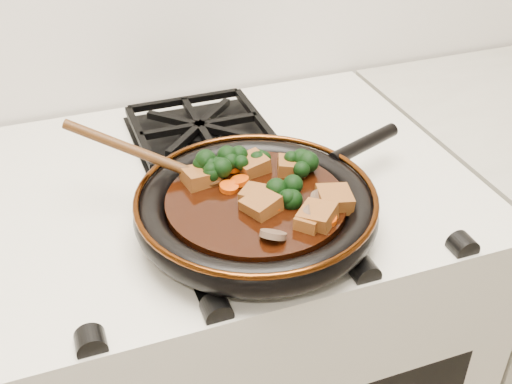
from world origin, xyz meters
name	(u,v)px	position (x,y,z in m)	size (l,w,h in m)	color
stove	(231,367)	(0.00, 1.69, 0.45)	(0.76, 0.60, 0.90)	silver
burner_grate_front	(255,221)	(0.00, 1.55, 0.91)	(0.23, 0.23, 0.03)	black
burner_grate_back	(200,130)	(0.00, 1.83, 0.91)	(0.23, 0.23, 0.03)	black
skillet	(257,207)	(0.00, 1.54, 0.94)	(0.45, 0.34, 0.05)	black
braising_sauce	(256,205)	(0.00, 1.54, 0.95)	(0.25, 0.25, 0.02)	black
tofu_cube_0	(309,222)	(0.04, 1.46, 0.97)	(0.03, 0.03, 0.02)	brown
tofu_cube_1	(200,177)	(-0.06, 1.61, 0.97)	(0.04, 0.05, 0.02)	brown
tofu_cube_2	(292,167)	(0.07, 1.59, 0.97)	(0.04, 0.04, 0.02)	brown
tofu_cube_3	(317,217)	(0.05, 1.47, 0.97)	(0.04, 0.04, 0.02)	brown
tofu_cube_4	(334,199)	(0.09, 1.49, 0.97)	(0.04, 0.04, 0.02)	brown
tofu_cube_5	(252,165)	(0.02, 1.61, 0.97)	(0.04, 0.04, 0.02)	brown
tofu_cube_6	(261,205)	(0.00, 1.51, 0.97)	(0.04, 0.04, 0.02)	brown
tofu_cube_7	(256,196)	(0.00, 1.54, 0.97)	(0.04, 0.04, 0.02)	brown
broccoli_floret_0	(288,196)	(0.04, 1.52, 0.97)	(0.06, 0.06, 0.05)	black
broccoli_floret_1	(303,167)	(0.09, 1.58, 0.97)	(0.06, 0.06, 0.05)	black
broccoli_floret_2	(253,159)	(0.03, 1.63, 0.97)	(0.05, 0.05, 0.05)	black
broccoli_floret_3	(216,170)	(-0.04, 1.61, 0.97)	(0.06, 0.06, 0.05)	black
broccoli_floret_4	(237,164)	(0.00, 1.62, 0.97)	(0.06, 0.06, 0.05)	black
broccoli_floret_5	(211,172)	(-0.04, 1.61, 0.97)	(0.06, 0.06, 0.05)	black
carrot_coin_0	(271,205)	(0.01, 1.51, 0.96)	(0.03, 0.03, 0.01)	#CD3F05
carrot_coin_1	(198,174)	(-0.06, 1.62, 0.96)	(0.03, 0.03, 0.01)	#CD3F05
carrot_coin_2	(232,167)	(-0.01, 1.62, 0.96)	(0.03, 0.03, 0.01)	#CD3F05
carrot_coin_3	(240,181)	(-0.01, 1.58, 0.96)	(0.03, 0.03, 0.01)	#CD3F05
carrot_coin_4	(229,187)	(-0.03, 1.57, 0.96)	(0.03, 0.03, 0.01)	#CD3F05
carrot_coin_5	(325,219)	(0.07, 1.46, 0.96)	(0.03, 0.03, 0.01)	#CD3F05
mushroom_slice_0	(273,235)	(-0.01, 1.45, 0.97)	(0.03, 0.03, 0.01)	brown
mushroom_slice_1	(313,217)	(0.05, 1.47, 0.97)	(0.04, 0.04, 0.01)	brown
mushroom_slice_2	(322,202)	(0.08, 1.49, 0.97)	(0.04, 0.04, 0.01)	brown
wooden_spoon	(167,163)	(-0.10, 1.64, 0.98)	(0.13, 0.09, 0.21)	#47270F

